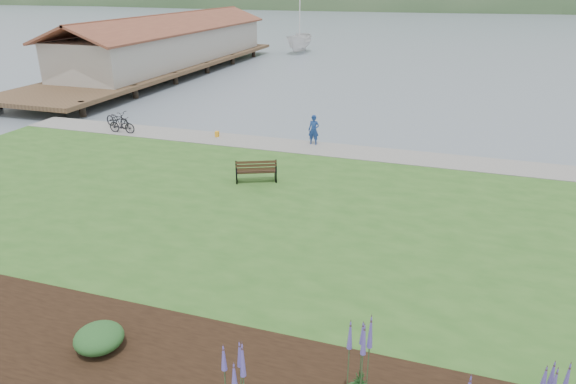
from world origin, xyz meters
name	(u,v)px	position (x,y,z in m)	size (l,w,h in m)	color
ground	(265,209)	(0.00, 0.00, 0.00)	(600.00, 600.00, 0.00)	slate
lawn	(245,225)	(0.00, -2.00, 0.20)	(34.00, 20.00, 0.40)	#2E5D21
shoreline_path	(313,148)	(0.00, 6.90, 0.42)	(34.00, 2.20, 0.03)	gray
far_hillside	(512,9)	(20.00, 170.00, 0.00)	(580.00, 80.00, 38.00)	#31502D
pier_pavilion	(170,44)	(-20.00, 27.52, 2.64)	(8.00, 36.00, 5.40)	#4C3826
park_bench	(256,170)	(-0.98, 1.61, 0.92)	(1.83, 1.31, 1.05)	black
person	(314,128)	(-0.14, 7.50, 1.31)	(0.66, 0.46, 1.82)	navy
bicycle_a	(117,119)	(-11.78, 7.20, 0.89)	(1.89, 0.66, 0.99)	black
bicycle_b	(122,125)	(-10.82, 6.27, 0.87)	(1.57, 0.45, 0.95)	black
sailboat	(299,53)	(-12.48, 45.18, 0.00)	(10.31, 10.50, 27.19)	silver
pannier	(217,134)	(-5.48, 7.20, 0.56)	(0.19, 0.29, 0.31)	#F8A61D
echium_1	(361,362)	(5.45, -9.08, 1.38)	(0.62, 0.62, 2.30)	#143716
shrub_0	(99,338)	(-0.49, -9.39, 0.72)	(1.12, 1.12, 0.56)	#1E4C21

